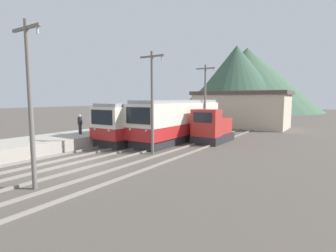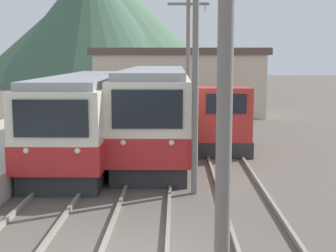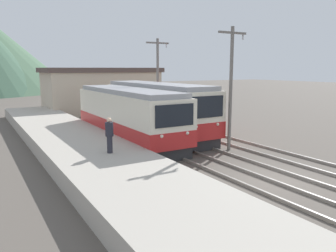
{
  "view_description": "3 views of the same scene",
  "coord_description": "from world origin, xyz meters",
  "px_view_note": "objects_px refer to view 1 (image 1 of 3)",
  "views": [
    {
      "loc": [
        12.59,
        -9.62,
        3.93
      ],
      "look_at": [
        1.27,
        7.83,
        1.74
      ],
      "focal_mm": 28.0,
      "sensor_mm": 36.0,
      "label": 1
    },
    {
      "loc": [
        1.1,
        -9.23,
        4.31
      ],
      "look_at": [
        0.82,
        7.49,
        1.82
      ],
      "focal_mm": 50.0,
      "sensor_mm": 36.0,
      "label": 2
    },
    {
      "loc": [
        -11.27,
        -9.3,
        4.8
      ],
      "look_at": [
        -1.08,
        7.59,
        1.34
      ],
      "focal_mm": 35.0,
      "sensor_mm": 36.0,
      "label": 3
    }
  ],
  "objects_px": {
    "catenary_mast_mid": "(152,99)",
    "catenary_mast_far": "(205,99)",
    "catenary_mast_near": "(30,99)",
    "person_on_platform": "(80,123)",
    "commuter_train_center": "(179,122)",
    "commuter_train_left": "(147,122)",
    "shunting_locomotive": "(212,129)"
  },
  "relations": [
    {
      "from": "person_on_platform",
      "to": "commuter_train_center",
      "type": "bearing_deg",
      "value": 46.53
    },
    {
      "from": "commuter_train_center",
      "to": "catenary_mast_far",
      "type": "height_order",
      "value": "catenary_mast_far"
    },
    {
      "from": "commuter_train_left",
      "to": "catenary_mast_far",
      "type": "relative_size",
      "value": 1.63
    },
    {
      "from": "commuter_train_left",
      "to": "catenary_mast_mid",
      "type": "bearing_deg",
      "value": -49.47
    },
    {
      "from": "catenary_mast_near",
      "to": "catenary_mast_mid",
      "type": "distance_m",
      "value": 8.65
    },
    {
      "from": "person_on_platform",
      "to": "commuter_train_left",
      "type": "bearing_deg",
      "value": 57.95
    },
    {
      "from": "shunting_locomotive",
      "to": "catenary_mast_near",
      "type": "relative_size",
      "value": 0.65
    },
    {
      "from": "shunting_locomotive",
      "to": "catenary_mast_far",
      "type": "relative_size",
      "value": 0.65
    },
    {
      "from": "catenary_mast_near",
      "to": "catenary_mast_far",
      "type": "distance_m",
      "value": 17.29
    },
    {
      "from": "catenary_mast_mid",
      "to": "person_on_platform",
      "type": "relative_size",
      "value": 4.24
    },
    {
      "from": "shunting_locomotive",
      "to": "catenary_mast_mid",
      "type": "distance_m",
      "value": 7.67
    },
    {
      "from": "commuter_train_center",
      "to": "catenary_mast_far",
      "type": "xyz_separation_m",
      "value": [
        1.51,
        2.42,
        2.14
      ]
    },
    {
      "from": "shunting_locomotive",
      "to": "catenary_mast_near",
      "type": "distance_m",
      "value": 15.97
    },
    {
      "from": "commuter_train_center",
      "to": "catenary_mast_mid",
      "type": "relative_size",
      "value": 1.69
    },
    {
      "from": "catenary_mast_mid",
      "to": "person_on_platform",
      "type": "height_order",
      "value": "catenary_mast_mid"
    },
    {
      "from": "commuter_train_left",
      "to": "catenary_mast_near",
      "type": "distance_m",
      "value": 14.52
    },
    {
      "from": "catenary_mast_near",
      "to": "catenary_mast_mid",
      "type": "bearing_deg",
      "value": 90.0
    },
    {
      "from": "commuter_train_center",
      "to": "catenary_mast_mid",
      "type": "height_order",
      "value": "catenary_mast_mid"
    },
    {
      "from": "commuter_train_left",
      "to": "person_on_platform",
      "type": "distance_m",
      "value": 6.15
    },
    {
      "from": "catenary_mast_near",
      "to": "catenary_mast_mid",
      "type": "relative_size",
      "value": 1.0
    },
    {
      "from": "commuter_train_center",
      "to": "catenary_mast_mid",
      "type": "xyz_separation_m",
      "value": [
        1.51,
        -6.22,
        2.14
      ]
    },
    {
      "from": "commuter_train_left",
      "to": "commuter_train_center",
      "type": "xyz_separation_m",
      "value": [
        2.8,
        1.18,
        0.1
      ]
    },
    {
      "from": "commuter_train_left",
      "to": "commuter_train_center",
      "type": "bearing_deg",
      "value": 22.92
    },
    {
      "from": "commuter_train_center",
      "to": "catenary_mast_near",
      "type": "relative_size",
      "value": 1.69
    },
    {
      "from": "catenary_mast_near",
      "to": "catenary_mast_mid",
      "type": "height_order",
      "value": "same"
    },
    {
      "from": "shunting_locomotive",
      "to": "person_on_platform",
      "type": "bearing_deg",
      "value": -141.55
    },
    {
      "from": "commuter_train_center",
      "to": "catenary_mast_mid",
      "type": "distance_m",
      "value": 6.75
    },
    {
      "from": "catenary_mast_mid",
      "to": "catenary_mast_far",
      "type": "xyz_separation_m",
      "value": [
        0.0,
        8.65,
        0.0
      ]
    },
    {
      "from": "catenary_mast_far",
      "to": "person_on_platform",
      "type": "relative_size",
      "value": 4.24
    },
    {
      "from": "commuter_train_center",
      "to": "shunting_locomotive",
      "type": "xyz_separation_m",
      "value": [
        3.0,
        0.8,
        -0.55
      ]
    },
    {
      "from": "catenary_mast_near",
      "to": "catenary_mast_far",
      "type": "height_order",
      "value": "same"
    },
    {
      "from": "catenary_mast_near",
      "to": "catenary_mast_far",
      "type": "bearing_deg",
      "value": 90.0
    }
  ]
}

